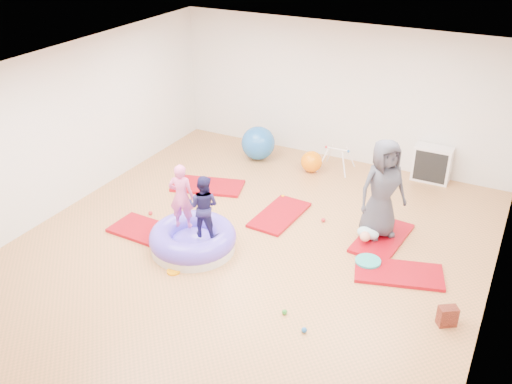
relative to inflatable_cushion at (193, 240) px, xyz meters
The scene contains 19 objects.
room 1.50m from the inflatable_cushion, 23.22° to the left, with size 7.01×8.01×2.81m.
gym_mat_front_left 0.90m from the inflatable_cushion, behind, with size 1.32×0.66×0.06m, color #9C000A.
gym_mat_mid_left 2.11m from the inflatable_cushion, 115.44° to the left, with size 1.32×0.66×0.05m, color #9C000A.
gym_mat_center_back 1.73m from the inflatable_cushion, 63.44° to the left, with size 1.24×0.62×0.05m, color #9C000A.
gym_mat_right 3.16m from the inflatable_cushion, 14.68° to the left, with size 1.27×0.64×0.05m, color #9C000A.
gym_mat_rear_right 3.03m from the inflatable_cushion, 32.39° to the left, with size 1.29×0.65×0.05m, color #9C000A.
inflatable_cushion is the anchor object (origin of this frame).
child_pink 0.78m from the inflatable_cushion, 169.45° to the left, with size 0.39×0.25×1.06m, color #DF5999.
child_navy 0.76m from the inflatable_cushion, ahead, with size 0.48×0.37×0.99m, color #191644.
adult_caregiver 3.07m from the inflatable_cushion, 34.44° to the left, with size 0.80×0.52×1.63m, color #393A45.
infant 2.76m from the inflatable_cushion, 31.18° to the left, with size 0.35×0.36×0.21m.
ball_pit_balls 0.99m from the inflatable_cushion, 53.98° to the left, with size 3.97×3.20×0.07m.
exercise_ball_blue 3.58m from the inflatable_cushion, 100.60° to the left, with size 0.70×0.70×0.70m, color #1D5DAE.
exercise_ball_orange 3.50m from the inflatable_cushion, 80.59° to the left, with size 0.43×0.43×0.43m, color orange.
infant_play_gym 3.85m from the inflatable_cushion, 74.96° to the left, with size 0.63×0.59×0.48m.
cube_shelf 4.98m from the inflatable_cushion, 56.07° to the left, with size 0.70×0.35×0.70m.
balance_disc 2.71m from the inflatable_cushion, 17.98° to the left, with size 0.39×0.39×0.09m, color teal.
backpack 3.88m from the inflatable_cushion, ahead, with size 0.24×0.15×0.28m, color #A53723.
yellow_toy 0.69m from the inflatable_cushion, 82.99° to the right, with size 0.20×0.20×0.03m, color #F39200.
Camera 1 is at (3.54, -6.55, 4.98)m, focal length 40.00 mm.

